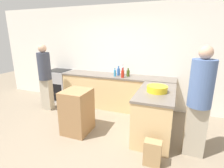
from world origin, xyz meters
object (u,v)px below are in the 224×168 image
object	(u,v)px
hot_sauce_bottle	(123,74)
person_at_peninsula	(199,99)
vinegar_bottle_clear	(123,71)
paper_bag	(152,153)
olive_oil_bottle	(128,73)
island_table	(77,111)
range_oven	(60,85)
dish_soap_bottle	(115,73)
mixing_bowl	(157,89)
person_by_range	(45,75)
water_bottle_blue	(118,72)

from	to	relation	value
hot_sauce_bottle	person_at_peninsula	world-z (taller)	person_at_peninsula
hot_sauce_bottle	vinegar_bottle_clear	distance (m)	0.26
paper_bag	olive_oil_bottle	bearing A→B (deg)	116.25
island_table	olive_oil_bottle	xyz separation A→B (m)	(0.64, 1.45, 0.55)
range_oven	dish_soap_bottle	xyz separation A→B (m)	(1.82, -0.12, 0.54)
mixing_bowl	person_by_range	size ratio (longest dim) A/B	0.22
hot_sauce_bottle	olive_oil_bottle	size ratio (longest dim) A/B	1.18
vinegar_bottle_clear	hot_sauce_bottle	bearing A→B (deg)	-72.85
range_oven	dish_soap_bottle	bearing A→B (deg)	-3.74
hot_sauce_bottle	vinegar_bottle_clear	size ratio (longest dim) A/B	0.82
water_bottle_blue	olive_oil_bottle	size ratio (longest dim) A/B	1.18
vinegar_bottle_clear	water_bottle_blue	bearing A→B (deg)	-158.94
island_table	person_at_peninsula	size ratio (longest dim) A/B	0.50
olive_oil_bottle	water_bottle_blue	bearing A→B (deg)	173.44
island_table	paper_bag	distance (m)	1.66
vinegar_bottle_clear	person_by_range	distance (m)	2.01
dish_soap_bottle	person_at_peninsula	xyz separation A→B (m)	(1.84, -1.26, -0.02)
dish_soap_bottle	person_at_peninsula	world-z (taller)	person_at_peninsula
mixing_bowl	water_bottle_blue	xyz separation A→B (m)	(-1.12, 1.08, 0.04)
range_oven	water_bottle_blue	xyz separation A→B (m)	(1.87, 0.04, 0.55)
person_at_peninsula	paper_bag	xyz separation A→B (m)	(-0.60, -0.50, -0.77)
person_by_range	person_at_peninsula	distance (m)	3.59
person_by_range	paper_bag	world-z (taller)	person_by_range
water_bottle_blue	hot_sauce_bottle	world-z (taller)	water_bottle_blue
island_table	person_by_range	bearing A→B (deg)	152.52
range_oven	olive_oil_bottle	bearing A→B (deg)	0.26
hot_sauce_bottle	dish_soap_bottle	world-z (taller)	hot_sauce_bottle
range_oven	hot_sauce_bottle	world-z (taller)	hot_sauce_bottle
range_oven	mixing_bowl	xyz separation A→B (m)	(2.99, -1.04, 0.51)
hot_sauce_bottle	paper_bag	bearing A→B (deg)	-59.13
paper_bag	range_oven	bearing A→B (deg)	148.51
hot_sauce_bottle	person_at_peninsula	size ratio (longest dim) A/B	0.14
water_bottle_blue	person_at_peninsula	distance (m)	2.29
island_table	hot_sauce_bottle	size ratio (longest dim) A/B	3.63
dish_soap_bottle	island_table	bearing A→B (deg)	-103.98
island_table	person_by_range	distance (m)	1.61
water_bottle_blue	person_at_peninsula	xyz separation A→B (m)	(1.80, -1.42, -0.03)
range_oven	olive_oil_bottle	size ratio (longest dim) A/B	4.42
person_by_range	water_bottle_blue	bearing A→B (deg)	24.09
range_oven	water_bottle_blue	size ratio (longest dim) A/B	3.75
dish_soap_bottle	paper_bag	size ratio (longest dim) A/B	0.54
water_bottle_blue	dish_soap_bottle	world-z (taller)	water_bottle_blue
range_oven	mixing_bowl	bearing A→B (deg)	-19.14
dish_soap_bottle	person_by_range	distance (m)	1.80
person_by_range	paper_bag	distance (m)	3.23
hot_sauce_bottle	mixing_bowl	bearing A→B (deg)	-42.65
water_bottle_blue	person_by_range	size ratio (longest dim) A/B	0.14
dish_soap_bottle	person_at_peninsula	size ratio (longest dim) A/B	0.12
hot_sauce_bottle	dish_soap_bottle	distance (m)	0.23
range_oven	person_by_range	bearing A→B (deg)	-79.40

